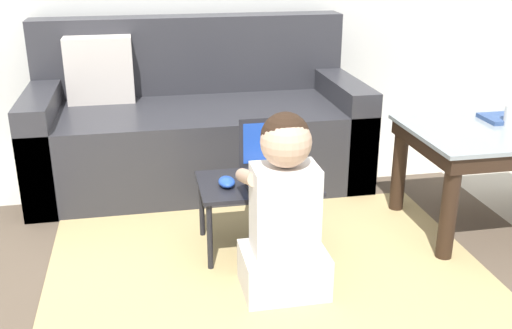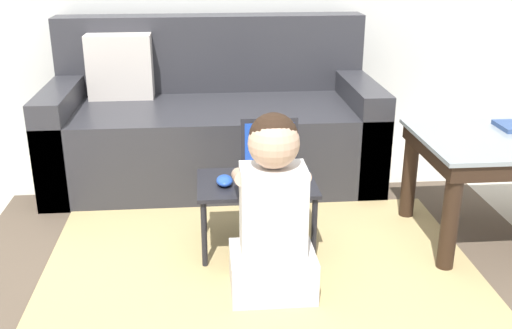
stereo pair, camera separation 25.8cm
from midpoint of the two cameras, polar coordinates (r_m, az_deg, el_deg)
name	(u,v)px [view 1 (the left image)]	position (r m, az deg, el deg)	size (l,w,h in m)	color
ground_plane	(268,269)	(2.54, -1.84, -9.96)	(16.00, 16.00, 0.00)	beige
area_rug	(266,267)	(2.54, -1.99, -9.83)	(2.49, 1.73, 0.01)	brown
couch	(196,126)	(3.41, -7.93, 3.60)	(1.79, 0.85, 0.88)	#2D2D33
coffee_table	(500,145)	(2.90, 19.94, 1.73)	(0.84, 0.61, 0.49)	gray
laptop_desk	(258,190)	(2.57, -2.73, -2.51)	(0.51, 0.35, 0.32)	black
laptop	(271,169)	(2.59, -1.38, -0.45)	(0.25, 0.24, 0.24)	#232328
computer_mouse	(227,182)	(2.52, -5.75, -1.71)	(0.07, 0.11, 0.04)	#234CB2
person_seated	(284,211)	(2.23, -0.61, -4.53)	(0.32, 0.41, 0.72)	silver
book_on_table	(505,118)	(3.01, 20.41, 4.13)	(0.21, 0.16, 0.02)	#334C7F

